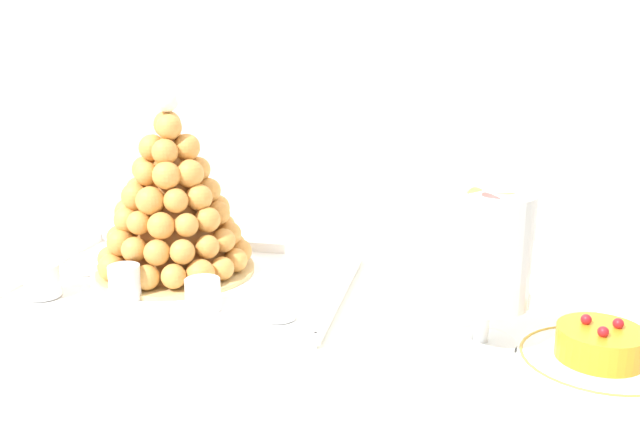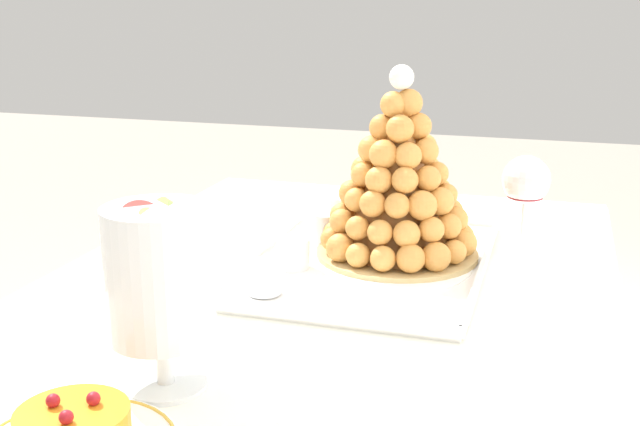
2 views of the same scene
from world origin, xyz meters
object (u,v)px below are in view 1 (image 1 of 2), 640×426
at_px(serving_tray, 187,283).
at_px(wine_glass, 162,182).
at_px(croquembouche, 172,203).
at_px(dessert_cup_mid_right, 279,303).
at_px(dessert_cup_left, 42,281).
at_px(fruit_tart_plate, 600,350).
at_px(creme_brulee_ramekin, 96,262).
at_px(macaron_goblet, 486,250).
at_px(dessert_cup_centre, 203,296).
at_px(dessert_cup_mid_left, 125,284).

bearing_deg(serving_tray, wine_glass, 122.28).
distance_m(croquembouche, dessert_cup_mid_right, 0.29).
height_order(dessert_cup_left, dessert_cup_mid_right, dessert_cup_left).
relative_size(dessert_cup_mid_right, fruit_tart_plate, 0.24).
bearing_deg(wine_glass, creme_brulee_ramekin, -99.00).
height_order(creme_brulee_ramekin, macaron_goblet, macaron_goblet).
bearing_deg(dessert_cup_centre, dessert_cup_mid_right, -2.12).
bearing_deg(dessert_cup_mid_left, macaron_goblet, -2.81).
bearing_deg(dessert_cup_centre, dessert_cup_mid_left, 174.79).
relative_size(croquembouche, dessert_cup_mid_left, 5.75).
height_order(serving_tray, fruit_tart_plate, fruit_tart_plate).
xyz_separation_m(dessert_cup_mid_left, wine_glass, (-0.09, 0.33, 0.09)).
height_order(dessert_cup_left, macaron_goblet, macaron_goblet).
relative_size(dessert_cup_left, wine_glass, 0.33).
relative_size(croquembouche, macaron_goblet, 1.41).
height_order(serving_tray, dessert_cup_mid_left, dessert_cup_mid_left).
xyz_separation_m(dessert_cup_mid_right, creme_brulee_ramekin, (-0.37, 0.14, -0.01)).
distance_m(dessert_cup_mid_left, wine_glass, 0.35).
distance_m(serving_tray, croquembouche, 0.14).
height_order(serving_tray, dessert_cup_left, dessert_cup_left).
bearing_deg(dessert_cup_mid_right, croquembouche, 146.48).
xyz_separation_m(dessert_cup_mid_left, creme_brulee_ramekin, (-0.12, 0.12, -0.01)).
relative_size(serving_tray, dessert_cup_mid_left, 9.75).
distance_m(fruit_tart_plate, wine_glass, 0.87).
distance_m(croquembouche, dessert_cup_mid_left, 0.17).
bearing_deg(serving_tray, dessert_cup_mid_right, -30.24).
xyz_separation_m(dessert_cup_mid_right, fruit_tart_plate, (0.44, -0.03, -0.01)).
xyz_separation_m(serving_tray, dessert_cup_left, (-0.20, -0.11, 0.03)).
bearing_deg(fruit_tart_plate, dessert_cup_mid_left, 176.06).
distance_m(dessert_cup_centre, dessert_cup_mid_right, 0.12).
bearing_deg(croquembouche, dessert_cup_centre, -53.37).
bearing_deg(wine_glass, fruit_tart_plate, -26.00).
relative_size(serving_tray, dessert_cup_centre, 10.08).
height_order(croquembouche, dessert_cup_mid_right, croquembouche).
relative_size(croquembouche, dessert_cup_left, 5.67).
height_order(dessert_cup_left, fruit_tart_plate, same).
height_order(dessert_cup_left, dessert_cup_centre, dessert_cup_left).
height_order(serving_tray, wine_glass, wine_glass).
xyz_separation_m(dessert_cup_mid_left, dessert_cup_centre, (0.13, -0.01, -0.00)).
height_order(dessert_cup_mid_left, dessert_cup_centre, dessert_cup_mid_left).
bearing_deg(dessert_cup_left, dessert_cup_mid_right, -0.31).
bearing_deg(serving_tray, macaron_goblet, -14.24).
bearing_deg(croquembouche, dessert_cup_mid_left, -100.28).
bearing_deg(wine_glass, serving_tray, -57.72).
bearing_deg(dessert_cup_mid_right, creme_brulee_ramekin, 159.68).
height_order(dessert_cup_left, wine_glass, wine_glass).
bearing_deg(fruit_tart_plate, dessert_cup_mid_right, 175.96).
xyz_separation_m(serving_tray, dessert_cup_centre, (0.07, -0.11, 0.02)).
relative_size(dessert_cup_left, macaron_goblet, 0.25).
distance_m(serving_tray, dessert_cup_mid_left, 0.12).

